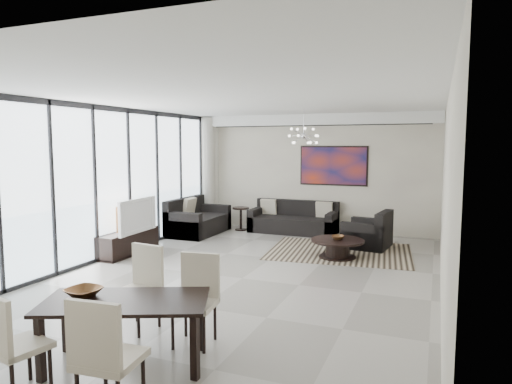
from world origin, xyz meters
The scene contains 20 objects.
room_shell centered at (0.46, 0.00, 1.45)m, with size 6.00×9.00×2.90m.
window_wall centered at (-2.86, 0.00, 1.47)m, with size 0.37×8.95×2.90m.
soffit centered at (0.00, 4.30, 2.77)m, with size 5.98×0.40×0.26m, color white.
painting centered at (0.50, 4.47, 1.65)m, with size 1.68×0.04×0.98m, color #B73419.
chandelier centered at (0.30, 2.50, 2.35)m, with size 0.66×0.66×0.71m.
rug centered at (1.10, 2.43, 0.01)m, with size 2.80×2.15×0.01m, color black.
coffee_table centered at (1.16, 1.93, 0.20)m, with size 1.02×1.02×0.36m.
bowl_coffee centered at (1.16, 1.95, 0.39)m, with size 0.24×0.24×0.08m, color brown.
sofa_main centered at (-0.38, 4.07, 0.26)m, with size 2.13×0.87×0.77m.
loveseat centered at (-2.55, 3.05, 0.29)m, with size 0.97×1.72×0.86m.
armchair centered at (1.59, 3.04, 0.27)m, with size 1.00×1.04×0.79m.
side_table centered at (-1.71, 3.84, 0.40)m, with size 0.43×0.43×0.59m.
tv_console centered at (-2.76, 0.67, 0.23)m, with size 0.42×1.48×0.46m, color black.
television centered at (-2.60, 0.62, 0.79)m, with size 1.16×0.15×0.67m, color gray.
dining_table centered at (0.10, -3.10, 0.57)m, with size 1.77×1.36×0.66m.
dining_chair_sw centered at (-0.44, -3.96, 0.53)m, with size 0.51×0.51×0.93m.
dining_chair_se centered at (0.53, -3.93, 0.58)m, with size 0.51×0.51×1.01m.
dining_chair_nw centered at (-0.32, -2.24, 0.56)m, with size 0.50×0.50×0.98m.
dining_chair_ne centered at (0.49, -2.36, 0.56)m, with size 0.50×0.50×0.97m.
bowl_dining centered at (-0.35, -3.17, 0.70)m, with size 0.34×0.34×0.08m, color brown.
Camera 1 is at (2.90, -6.64, 2.18)m, focal length 32.00 mm.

